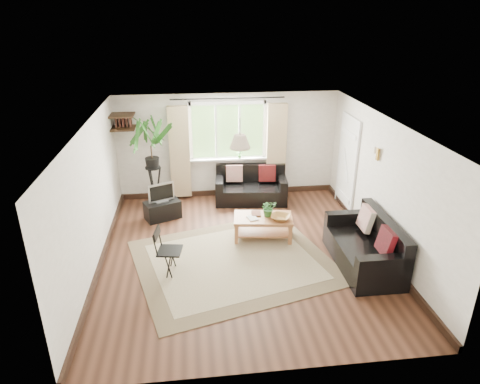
{
  "coord_description": "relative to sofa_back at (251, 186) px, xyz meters",
  "views": [
    {
      "loc": [
        -0.83,
        -6.62,
        4.08
      ],
      "look_at": [
        0.0,
        0.4,
        1.05
      ],
      "focal_mm": 32.0,
      "sensor_mm": 36.0,
      "label": 1
    }
  ],
  "objects": [
    {
      "name": "bowl",
      "position": [
        0.29,
        -1.89,
        0.12
      ],
      "size": [
        0.47,
        0.47,
        0.09
      ],
      "primitive_type": "imported",
      "rotation": [
        0.0,
        0.0,
        -0.45
      ],
      "color": "#9F7037",
      "rests_on": "coffee_table"
    },
    {
      "name": "wall_left",
      "position": [
        -2.98,
        -2.29,
        0.82
      ],
      "size": [
        0.02,
        5.5,
        2.4
      ],
      "primitive_type": "cube",
      "color": "beige",
      "rests_on": "floor"
    },
    {
      "name": "table_plant",
      "position": [
        0.09,
        -1.71,
        0.24
      ],
      "size": [
        0.33,
        0.3,
        0.32
      ],
      "primitive_type": "imported",
      "rotation": [
        0.0,
        0.0,
        0.16
      ],
      "color": "#2A5F26",
      "rests_on": "coffee_table"
    },
    {
      "name": "sill_plant",
      "position": [
        -0.23,
        0.34,
        0.69
      ],
      "size": [
        0.14,
        0.1,
        0.27
      ],
      "primitive_type": "imported",
      "color": "#2D6023",
      "rests_on": "window"
    },
    {
      "name": "tv",
      "position": [
        -1.97,
        -0.66,
        0.22
      ],
      "size": [
        0.58,
        0.38,
        0.42
      ],
      "primitive_type": null,
      "rotation": [
        0.0,
        0.0,
        0.41
      ],
      "color": "#A5A5AA",
      "rests_on": "tv_stand"
    },
    {
      "name": "pendant_lamp",
      "position": [
        -0.48,
        -1.89,
        1.67
      ],
      "size": [
        0.36,
        0.36,
        0.54
      ],
      "primitive_type": null,
      "color": "beige",
      "rests_on": "ceiling"
    },
    {
      "name": "book_a",
      "position": [
        -0.31,
        -1.81,
        0.08
      ],
      "size": [
        0.22,
        0.26,
        0.02
      ],
      "primitive_type": "imported",
      "rotation": [
        0.0,
        0.0,
        0.25
      ],
      "color": "silver",
      "rests_on": "coffee_table"
    },
    {
      "name": "wall_right",
      "position": [
        2.02,
        -2.29,
        0.82
      ],
      "size": [
        0.02,
        5.5,
        2.4
      ],
      "primitive_type": "cube",
      "color": "beige",
      "rests_on": "floor"
    },
    {
      "name": "sofa_right",
      "position": [
        1.53,
        -2.88,
        0.03
      ],
      "size": [
        1.75,
        0.88,
        0.82
      ],
      "primitive_type": null,
      "rotation": [
        0.0,
        0.0,
        -1.57
      ],
      "color": "black",
      "rests_on": "floor"
    },
    {
      "name": "wall_sconce",
      "position": [
        1.95,
        -1.99,
        1.36
      ],
      "size": [
        0.12,
        0.12,
        0.28
      ],
      "primitive_type": null,
      "color": "beige",
      "rests_on": "wall_right"
    },
    {
      "name": "book_b",
      "position": [
        -0.22,
        -1.6,
        0.09
      ],
      "size": [
        0.2,
        0.25,
        0.02
      ],
      "primitive_type": "imported",
      "rotation": [
        0.0,
        0.0,
        -0.11
      ],
      "color": "brown",
      "rests_on": "coffee_table"
    },
    {
      "name": "tv_stand",
      "position": [
        -1.97,
        -0.66,
        -0.18
      ],
      "size": [
        0.81,
        0.65,
        0.38
      ],
      "primitive_type": "cube",
      "rotation": [
        0.0,
        0.0,
        0.41
      ],
      "color": "black",
      "rests_on": "floor"
    },
    {
      "name": "wall_front",
      "position": [
        -0.48,
        -5.04,
        0.82
      ],
      "size": [
        5.0,
        0.02,
        2.4
      ],
      "primitive_type": "cube",
      "color": "beige",
      "rests_on": "floor"
    },
    {
      "name": "palm_stand",
      "position": [
        -2.16,
        0.01,
        0.62
      ],
      "size": [
        0.84,
        0.84,
        1.99
      ],
      "primitive_type": null,
      "rotation": [
        0.0,
        0.0,
        0.09
      ],
      "color": "black",
      "rests_on": "floor"
    },
    {
      "name": "coffee_table",
      "position": [
        -0.02,
        -1.75,
        -0.15
      ],
      "size": [
        1.17,
        0.75,
        0.45
      ],
      "primitive_type": null,
      "rotation": [
        0.0,
        0.0,
        -0.14
      ],
      "color": "brown",
      "rests_on": "floor"
    },
    {
      "name": "rug",
      "position": [
        -0.67,
        -2.54,
        -0.37
      ],
      "size": [
        3.86,
        3.54,
        0.02
      ],
      "primitive_type": "cube",
      "rotation": [
        0.0,
        0.0,
        0.27
      ],
      "color": "beige",
      "rests_on": "floor"
    },
    {
      "name": "sofa_back",
      "position": [
        0.0,
        0.0,
        0.0
      ],
      "size": [
        1.67,
        0.96,
        0.75
      ],
      "primitive_type": null,
      "rotation": [
        0.0,
        0.0,
        -0.1
      ],
      "color": "black",
      "rests_on": "floor"
    },
    {
      "name": "door",
      "position": [
        1.99,
        -0.59,
        0.62
      ],
      "size": [
        0.06,
        0.96,
        2.06
      ],
      "primitive_type": "cube",
      "color": "silver",
      "rests_on": "wall_right"
    },
    {
      "name": "folding_chair",
      "position": [
        -1.74,
        -2.74,
        0.03
      ],
      "size": [
        0.48,
        0.48,
        0.81
      ],
      "primitive_type": null,
      "rotation": [
        0.0,
        0.0,
        1.41
      ],
      "color": "black",
      "rests_on": "floor"
    },
    {
      "name": "ceiling",
      "position": [
        -0.48,
        -2.29,
        2.02
      ],
      "size": [
        5.5,
        5.5,
        0.0
      ],
      "primitive_type": "plane",
      "rotation": [
        3.14,
        0.0,
        0.0
      ],
      "color": "white",
      "rests_on": "floor"
    },
    {
      "name": "window",
      "position": [
        -0.48,
        0.42,
        1.17
      ],
      "size": [
        2.5,
        0.16,
        2.16
      ],
      "primitive_type": null,
      "color": "white",
      "rests_on": "wall_back"
    },
    {
      "name": "floor",
      "position": [
        -0.48,
        -2.29,
        -0.38
      ],
      "size": [
        5.5,
        5.5,
        0.0
      ],
      "primitive_type": "plane",
      "color": "#321B10",
      "rests_on": "ground"
    },
    {
      "name": "corner_shelf",
      "position": [
        -2.73,
        0.21,
        1.51
      ],
      "size": [
        0.5,
        0.5,
        0.34
      ],
      "primitive_type": null,
      "color": "black",
      "rests_on": "wall_back"
    },
    {
      "name": "wall_back",
      "position": [
        -0.48,
        0.46,
        0.82
      ],
      "size": [
        5.0,
        0.02,
        2.4
      ],
      "primitive_type": "cube",
      "color": "beige",
      "rests_on": "floor"
    }
  ]
}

